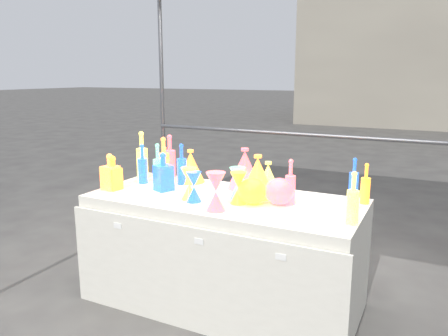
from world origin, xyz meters
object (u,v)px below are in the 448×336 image
at_px(decanter_0, 110,172).
at_px(bottle_0, 165,165).
at_px(hourglass_0, 238,188).
at_px(cardboard_box_closed, 249,203).
at_px(display_table, 223,251).
at_px(lampshade_0, 191,166).

bearing_deg(decanter_0, bottle_0, 55.40).
bearing_deg(hourglass_0, cardboard_box_closed, 111.08).
relative_size(display_table, lampshade_0, 7.36).
xyz_separation_m(cardboard_box_closed, decanter_0, (-0.25, -1.92, 0.71)).
distance_m(display_table, lampshade_0, 0.71).
relative_size(cardboard_box_closed, decanter_0, 1.81).
bearing_deg(lampshade_0, cardboard_box_closed, 82.79).
xyz_separation_m(decanter_0, lampshade_0, (0.40, 0.44, -0.00)).
distance_m(display_table, bottle_0, 0.77).
height_order(bottle_0, lampshade_0, bottle_0).
height_order(display_table, decanter_0, decanter_0).
bearing_deg(display_table, hourglass_0, -28.22).
bearing_deg(cardboard_box_closed, decanter_0, -90.73).
distance_m(cardboard_box_closed, hourglass_0, 2.08).
height_order(decanter_0, hourglass_0, decanter_0).
relative_size(decanter_0, hourglass_0, 1.27).
relative_size(cardboard_box_closed, hourglass_0, 2.30).
relative_size(display_table, decanter_0, 7.10).
xyz_separation_m(cardboard_box_closed, bottle_0, (0.01, -1.63, 0.72)).
xyz_separation_m(cardboard_box_closed, lampshade_0, (0.15, -1.48, 0.70)).
distance_m(bottle_0, lampshade_0, 0.20).
bearing_deg(lampshade_0, display_table, -46.86).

